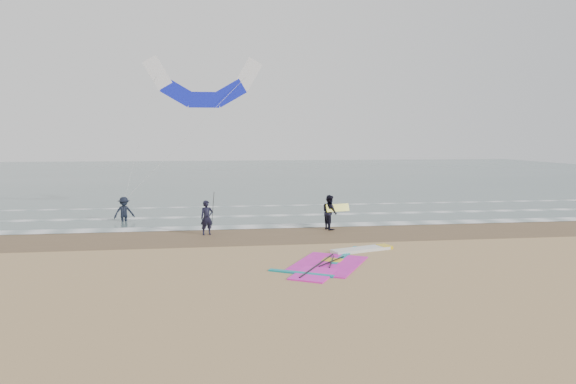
{
  "coord_description": "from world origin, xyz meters",
  "views": [
    {
      "loc": [
        -3.71,
        -18.65,
        4.73
      ],
      "look_at": [
        -0.4,
        5.0,
        2.2
      ],
      "focal_mm": 32.0,
      "sensor_mm": 36.0,
      "label": 1
    }
  ],
  "objects": [
    {
      "name": "windsurf_rig",
      "position": [
        0.91,
        0.29,
        0.04
      ],
      "size": [
        5.65,
        5.35,
        0.14
      ],
      "color": "white",
      "rests_on": "ground"
    },
    {
      "name": "foam_waterline",
      "position": [
        0.0,
        10.44,
        0.03
      ],
      "size": [
        120.0,
        9.15,
        0.02
      ],
      "color": "white",
      "rests_on": "ground"
    },
    {
      "name": "surf_kite",
      "position": [
        -4.41,
        13.21,
        7.8
      ],
      "size": [
        8.1,
        2.26,
        8.45
      ],
      "color": "white",
      "rests_on": "ground"
    },
    {
      "name": "held_pole",
      "position": [
        -3.91,
        6.39,
        1.24
      ],
      "size": [
        0.17,
        0.86,
        1.82
      ],
      "color": "black",
      "rests_on": "ground"
    },
    {
      "name": "person_standing",
      "position": [
        -4.21,
        6.39,
        0.85
      ],
      "size": [
        0.71,
        0.57,
        1.7
      ],
      "primitive_type": "imported",
      "rotation": [
        0.0,
        0.0,
        0.29
      ],
      "color": "black",
      "rests_on": "ground"
    },
    {
      "name": "wet_sand_band",
      "position": [
        0.0,
        6.0,
        0.0
      ],
      "size": [
        120.0,
        5.0,
        0.01
      ],
      "primitive_type": "cube",
      "color": "brown",
      "rests_on": "ground"
    },
    {
      "name": "person_walking",
      "position": [
        2.06,
        7.03,
        0.9
      ],
      "size": [
        0.89,
        1.02,
        1.8
      ],
      "primitive_type": "imported",
      "rotation": [
        0.0,
        0.0,
        1.84
      ],
      "color": "black",
      "rests_on": "ground"
    },
    {
      "name": "sea_water",
      "position": [
        0.0,
        48.0,
        0.01
      ],
      "size": [
        120.0,
        80.0,
        0.02
      ],
      "primitive_type": "cube",
      "color": "#47605E",
      "rests_on": "ground"
    },
    {
      "name": "ground",
      "position": [
        0.0,
        0.0,
        0.0
      ],
      "size": [
        120.0,
        120.0,
        0.0
      ],
      "primitive_type": "plane",
      "color": "tan",
      "rests_on": "ground"
    },
    {
      "name": "person_wading",
      "position": [
        -8.91,
        11.02,
        0.88
      ],
      "size": [
        1.3,
        1.05,
        1.76
      ],
      "primitive_type": "imported",
      "rotation": [
        0.0,
        0.0,
        0.4
      ],
      "color": "black",
      "rests_on": "ground"
    },
    {
      "name": "carried_kiteboard",
      "position": [
        2.46,
        6.93,
        1.14
      ],
      "size": [
        1.3,
        0.51,
        0.39
      ],
      "color": "yellow",
      "rests_on": "ground"
    }
  ]
}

